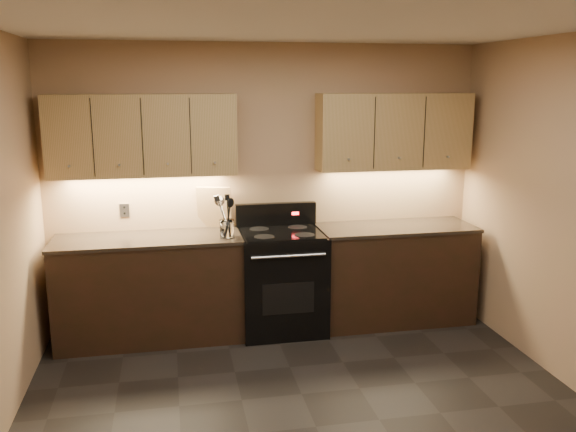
# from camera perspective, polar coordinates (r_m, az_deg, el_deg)

# --- Properties ---
(floor) EXTENTS (4.00, 4.00, 0.00)m
(floor) POSITION_cam_1_polar(r_m,az_deg,el_deg) (4.30, 2.63, -19.10)
(floor) COLOR black
(floor) RESTS_ON ground
(ceiling) EXTENTS (4.00, 4.00, 0.00)m
(ceiling) POSITION_cam_1_polar(r_m,az_deg,el_deg) (3.69, 3.05, 17.91)
(ceiling) COLOR silver
(ceiling) RESTS_ON wall_back
(wall_back) EXTENTS (4.00, 0.04, 2.60)m
(wall_back) POSITION_cam_1_polar(r_m,az_deg,el_deg) (5.71, -2.02, 2.84)
(wall_back) COLOR tan
(wall_back) RESTS_ON ground
(counter_left) EXTENTS (1.62, 0.62, 0.93)m
(counter_left) POSITION_cam_1_polar(r_m,az_deg,el_deg) (5.55, -12.80, -6.63)
(counter_left) COLOR black
(counter_left) RESTS_ON ground
(counter_right) EXTENTS (1.46, 0.62, 0.93)m
(counter_right) POSITION_cam_1_polar(r_m,az_deg,el_deg) (5.92, 9.91, -5.29)
(counter_right) COLOR black
(counter_right) RESTS_ON ground
(stove) EXTENTS (0.76, 0.68, 1.14)m
(stove) POSITION_cam_1_polar(r_m,az_deg,el_deg) (5.61, -0.62, -5.96)
(stove) COLOR black
(stove) RESTS_ON ground
(upper_cab_left) EXTENTS (1.60, 0.30, 0.70)m
(upper_cab_left) POSITION_cam_1_polar(r_m,az_deg,el_deg) (5.43, -13.43, 7.34)
(upper_cab_left) COLOR tan
(upper_cab_left) RESTS_ON wall_back
(upper_cab_right) EXTENTS (1.44, 0.30, 0.70)m
(upper_cab_right) POSITION_cam_1_polar(r_m,az_deg,el_deg) (5.81, 9.87, 7.80)
(upper_cab_right) COLOR tan
(upper_cab_right) RESTS_ON wall_back
(outlet_plate) EXTENTS (0.08, 0.01, 0.12)m
(outlet_plate) POSITION_cam_1_polar(r_m,az_deg,el_deg) (5.68, -15.05, 0.52)
(outlet_plate) COLOR #B2B5BA
(outlet_plate) RESTS_ON wall_back
(utensil_crock) EXTENTS (0.13, 0.13, 0.16)m
(utensil_crock) POSITION_cam_1_polar(r_m,az_deg,el_deg) (5.30, -5.75, -1.24)
(utensil_crock) COLOR white
(utensil_crock) RESTS_ON counter_left
(cutting_board) EXTENTS (0.33, 0.17, 0.39)m
(cutting_board) POSITION_cam_1_polar(r_m,az_deg,el_deg) (5.64, -6.92, 0.81)
(cutting_board) COLOR tan
(cutting_board) RESTS_ON counter_left
(black_spoon) EXTENTS (0.11, 0.12, 0.35)m
(black_spoon) POSITION_cam_1_polar(r_m,az_deg,el_deg) (5.29, -5.90, -0.03)
(black_spoon) COLOR black
(black_spoon) RESTS_ON utensil_crock
(black_turner) EXTENTS (0.11, 0.16, 0.38)m
(black_turner) POSITION_cam_1_polar(r_m,az_deg,el_deg) (5.25, -5.55, 0.08)
(black_turner) COLOR black
(black_turner) RESTS_ON utensil_crock
(steel_spatula) EXTENTS (0.22, 0.16, 0.41)m
(steel_spatula) POSITION_cam_1_polar(r_m,az_deg,el_deg) (5.29, -5.50, 0.29)
(steel_spatula) COLOR silver
(steel_spatula) RESTS_ON utensil_crock
(steel_skimmer) EXTENTS (0.18, 0.16, 0.36)m
(steel_skimmer) POSITION_cam_1_polar(r_m,az_deg,el_deg) (5.28, -5.51, -0.06)
(steel_skimmer) COLOR silver
(steel_skimmer) RESTS_ON utensil_crock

